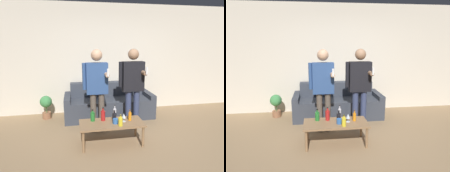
{
  "view_description": "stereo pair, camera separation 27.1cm",
  "coord_description": "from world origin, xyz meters",
  "views": [
    {
      "loc": [
        -0.95,
        -2.84,
        1.77
      ],
      "look_at": [
        -0.24,
        0.82,
        0.95
      ],
      "focal_mm": 32.0,
      "sensor_mm": 36.0,
      "label": 1
    },
    {
      "loc": [
        -0.68,
        -2.88,
        1.77
      ],
      "look_at": [
        -0.24,
        0.82,
        0.95
      ],
      "focal_mm": 32.0,
      "sensor_mm": 36.0,
      "label": 2
    }
  ],
  "objects": [
    {
      "name": "bottle_yellow",
      "position": [
        -0.47,
        0.49,
        0.5
      ],
      "size": [
        0.08,
        0.08,
        0.24
      ],
      "color": "#B21E1E",
      "rests_on": "coffee_table"
    },
    {
      "name": "person_standing_left",
      "position": [
        -0.53,
        0.9,
        0.97
      ],
      "size": [
        0.48,
        0.42,
        1.64
      ],
      "color": "brown",
      "rests_on": "ground_plane"
    },
    {
      "name": "bottle_orange",
      "position": [
        -0.25,
        0.54,
        0.5
      ],
      "size": [
        0.06,
        0.06,
        0.26
      ],
      "color": "silver",
      "rests_on": "coffee_table"
    },
    {
      "name": "potted_plant",
      "position": [
        -1.62,
        1.85,
        0.34
      ],
      "size": [
        0.28,
        0.28,
        0.55
      ],
      "color": "#936042",
      "rests_on": "ground_plane"
    },
    {
      "name": "ground_plane",
      "position": [
        0.0,
        0.0,
        0.0
      ],
      "size": [
        16.0,
        16.0,
        0.0
      ],
      "primitive_type": "plane",
      "color": "#997A56"
    },
    {
      "name": "bottle_dark",
      "position": [
        -0.28,
        0.43,
        0.48
      ],
      "size": [
        0.07,
        0.07,
        0.19
      ],
      "color": "black",
      "rests_on": "coffee_table"
    },
    {
      "name": "couch",
      "position": [
        -0.15,
        1.75,
        0.3
      ],
      "size": [
        2.08,
        0.85,
        0.79
      ],
      "color": "#383D47",
      "rests_on": "ground_plane"
    },
    {
      "name": "bottle_red",
      "position": [
        0.0,
        0.4,
        0.48
      ],
      "size": [
        0.06,
        0.06,
        0.2
      ],
      "color": "orange",
      "rests_on": "coffee_table"
    },
    {
      "name": "person_standing_right",
      "position": [
        0.22,
        0.99,
        0.97
      ],
      "size": [
        0.51,
        0.43,
        1.65
      ],
      "color": "navy",
      "rests_on": "ground_plane"
    },
    {
      "name": "bottle_green",
      "position": [
        -0.22,
        0.2,
        0.48
      ],
      "size": [
        0.07,
        0.07,
        0.2
      ],
      "color": "yellow",
      "rests_on": "coffee_table"
    },
    {
      "name": "coffee_table",
      "position": [
        -0.34,
        0.36,
        0.36
      ],
      "size": [
        1.11,
        0.51,
        0.4
      ],
      "color": "#8E6B47",
      "rests_on": "ground_plane"
    },
    {
      "name": "wall_back",
      "position": [
        0.0,
        2.21,
        1.35
      ],
      "size": [
        8.0,
        0.06,
        2.7
      ],
      "color": "beige",
      "rests_on": "ground_plane"
    },
    {
      "name": "bottle_clear",
      "position": [
        -0.66,
        0.5,
        0.48
      ],
      "size": [
        0.08,
        0.08,
        0.21
      ],
      "color": "#23752D",
      "rests_on": "coffee_table"
    },
    {
      "name": "wine_glass_near",
      "position": [
        -0.12,
        0.37,
        0.5
      ],
      "size": [
        0.08,
        0.08,
        0.15
      ],
      "color": "silver",
      "rests_on": "coffee_table"
    },
    {
      "name": "cup_on_table",
      "position": [
        -0.28,
        0.31,
        0.44
      ],
      "size": [
        0.09,
        0.09,
        0.08
      ],
      "color": "#3366B2",
      "rests_on": "coffee_table"
    }
  ]
}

